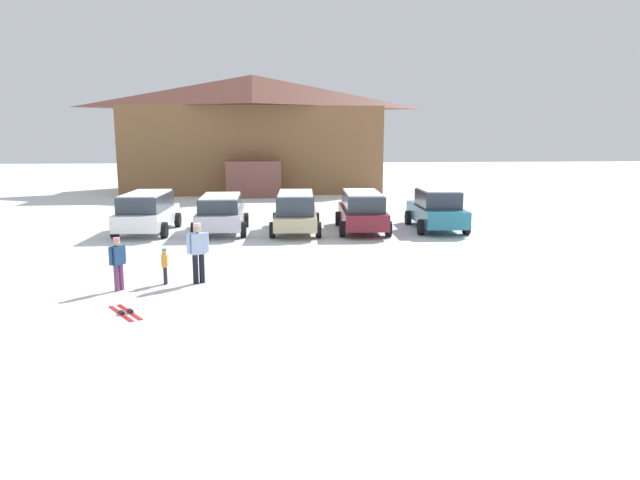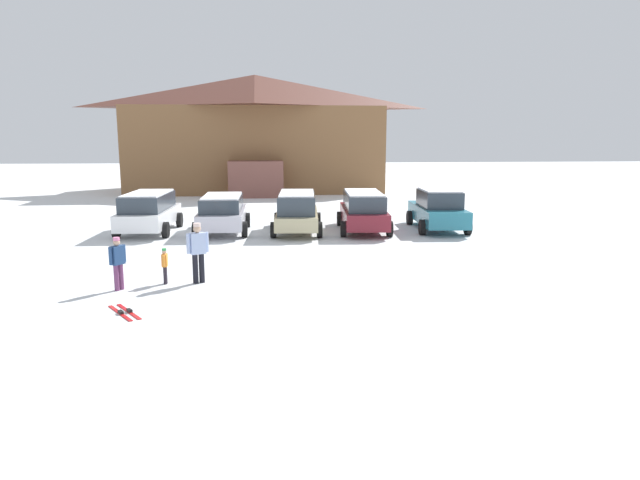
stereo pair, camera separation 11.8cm
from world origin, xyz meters
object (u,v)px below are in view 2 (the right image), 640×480
(parked_beige_suv, at_px, (297,211))
(parked_teal_hatchback, at_px, (438,210))
(parked_maroon_van, at_px, (363,210))
(parked_silver_wagon, at_px, (223,212))
(skier_adult_in_blue_parka, at_px, (198,249))
(pair_of_skis, at_px, (125,312))
(ski_lodge, at_px, (256,133))
(skier_child_in_orange_jacket, at_px, (165,264))
(parked_white_suv, at_px, (149,211))
(skier_teen_in_navy_coat, at_px, (118,260))

(parked_beige_suv, xyz_separation_m, parked_teal_hatchback, (6.10, 0.12, -0.03))
(parked_maroon_van, distance_m, parked_teal_hatchback, 3.27)
(parked_silver_wagon, relative_size, skier_adult_in_blue_parka, 2.60)
(pair_of_skis, bearing_deg, ski_lodge, 85.81)
(parked_maroon_van, height_order, parked_teal_hatchback, parked_teal_hatchback)
(parked_maroon_van, distance_m, skier_child_in_orange_jacket, 10.80)
(parked_white_suv, height_order, parked_maroon_van, parked_white_suv)
(parked_silver_wagon, bearing_deg, pair_of_skis, -96.74)
(parked_white_suv, height_order, parked_teal_hatchback, parked_teal_hatchback)
(parked_maroon_van, relative_size, skier_child_in_orange_jacket, 4.95)
(parked_white_suv, height_order, skier_child_in_orange_jacket, parked_white_suv)
(ski_lodge, height_order, skier_teen_in_navy_coat, ski_lodge)
(skier_child_in_orange_jacket, relative_size, pair_of_skis, 0.72)
(parked_beige_suv, bearing_deg, parked_teal_hatchback, 1.12)
(parked_silver_wagon, distance_m, parked_beige_suv, 3.13)
(parked_silver_wagon, xyz_separation_m, parked_beige_suv, (3.12, -0.20, 0.05))
(parked_white_suv, relative_size, skier_teen_in_navy_coat, 3.33)
(parked_teal_hatchback, height_order, skier_child_in_orange_jacket, parked_teal_hatchback)
(ski_lodge, distance_m, parked_white_suv, 19.93)
(parked_teal_hatchback, bearing_deg, pair_of_skis, -133.61)
(parked_beige_suv, relative_size, skier_child_in_orange_jacket, 4.74)
(ski_lodge, relative_size, parked_silver_wagon, 4.33)
(parked_maroon_van, height_order, pair_of_skis, parked_maroon_van)
(skier_child_in_orange_jacket, bearing_deg, parked_beige_suv, 64.49)
(parked_beige_suv, bearing_deg, ski_lodge, 96.34)
(ski_lodge, distance_m, skier_adult_in_blue_parka, 28.22)
(parked_teal_hatchback, height_order, skier_teen_in_navy_coat, parked_teal_hatchback)
(parked_teal_hatchback, relative_size, skier_child_in_orange_jacket, 4.70)
(parked_silver_wagon, height_order, parked_maroon_van, parked_maroon_van)
(parked_maroon_van, bearing_deg, parked_white_suv, 177.35)
(skier_child_in_orange_jacket, height_order, skier_teen_in_navy_coat, skier_teen_in_navy_coat)
(ski_lodge, distance_m, pair_of_skis, 31.01)
(parked_teal_hatchback, relative_size, skier_adult_in_blue_parka, 2.79)
(parked_teal_hatchback, bearing_deg, parked_silver_wagon, 179.51)
(parked_silver_wagon, distance_m, parked_maroon_van, 5.95)
(skier_adult_in_blue_parka, relative_size, skier_teen_in_navy_coat, 1.19)
(parked_silver_wagon, distance_m, skier_teen_in_navy_coat, 9.29)
(skier_teen_in_navy_coat, relative_size, pair_of_skis, 1.03)
(parked_beige_suv, height_order, parked_teal_hatchback, parked_teal_hatchback)
(parked_maroon_van, xyz_separation_m, pair_of_skis, (-7.26, -10.98, -0.89))
(skier_adult_in_blue_parka, bearing_deg, parked_silver_wagon, 90.29)
(ski_lodge, distance_m, parked_maroon_van, 20.56)
(parked_silver_wagon, bearing_deg, skier_child_in_orange_jacket, -95.73)
(parked_white_suv, bearing_deg, skier_teen_in_navy_coat, -83.10)
(parked_silver_wagon, bearing_deg, skier_teen_in_navy_coat, -102.12)
(ski_lodge, bearing_deg, parked_maroon_van, -75.68)
(parked_teal_hatchback, xyz_separation_m, skier_child_in_orange_jacket, (-10.07, -8.45, -0.32))
(parked_white_suv, distance_m, skier_teen_in_navy_coat, 9.42)
(ski_lodge, xyz_separation_m, parked_beige_suv, (2.19, -19.70, -3.38))
(parked_maroon_van, xyz_separation_m, skier_adult_in_blue_parka, (-5.90, -8.35, 0.04))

